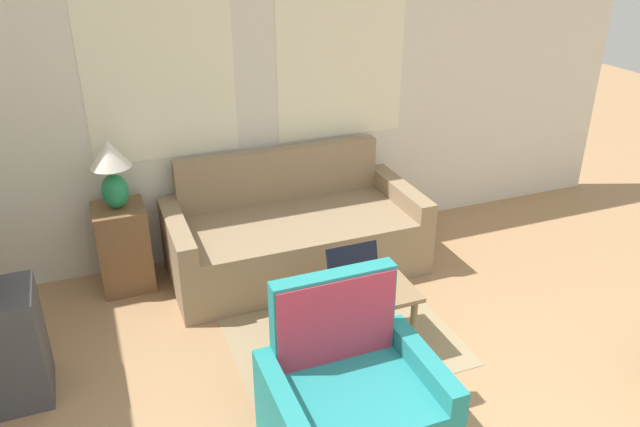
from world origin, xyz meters
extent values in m
cube|color=silver|center=(0.00, 3.58, 1.30)|extent=(6.76, 0.05, 2.60)
cube|color=white|center=(-0.81, 3.55, 1.55)|extent=(1.10, 0.01, 1.30)
cube|color=white|center=(0.63, 3.55, 1.55)|extent=(1.10, 0.01, 1.30)
cube|color=#9E8966|center=(0.02, 2.49, 0.00)|extent=(1.48, 2.04, 0.01)
cube|color=#937A5B|center=(0.04, 3.03, 0.23)|extent=(1.69, 0.93, 0.46)
cube|color=#937A5B|center=(0.04, 3.43, 0.45)|extent=(1.69, 0.12, 0.90)
cube|color=#937A5B|center=(-0.88, 3.03, 0.30)|extent=(0.14, 0.93, 0.61)
cube|color=#937A5B|center=(0.96, 3.03, 0.30)|extent=(0.14, 0.93, 0.61)
cube|color=teal|center=(-0.31, 1.14, 0.21)|extent=(0.68, 0.70, 0.42)
cube|color=teal|center=(-0.31, 1.44, 0.47)|extent=(0.68, 0.10, 0.95)
cube|color=teal|center=(0.09, 1.14, 0.27)|extent=(0.10, 0.70, 0.54)
cube|color=#B23347|center=(-0.31, 1.38, 0.59)|extent=(0.66, 0.01, 0.68)
cube|color=brown|center=(-1.25, 3.29, 0.33)|extent=(0.38, 0.38, 0.67)
ellipsoid|color=#1E8451|center=(-1.25, 3.29, 0.80)|extent=(0.19, 0.19, 0.26)
cylinder|color=tan|center=(-1.25, 3.29, 0.96)|extent=(0.02, 0.02, 0.06)
cone|color=white|center=(-1.25, 3.29, 1.08)|extent=(0.29, 0.29, 0.19)
cube|color=#8E704C|center=(0.02, 1.95, 0.43)|extent=(0.82, 0.49, 0.03)
cylinder|color=#8E704C|center=(-0.34, 1.75, 0.21)|extent=(0.04, 0.04, 0.42)
cylinder|color=#8E704C|center=(0.38, 1.75, 0.21)|extent=(0.04, 0.04, 0.42)
cylinder|color=#8E704C|center=(-0.34, 2.14, 0.21)|extent=(0.04, 0.04, 0.42)
cylinder|color=#8E704C|center=(0.38, 2.14, 0.21)|extent=(0.04, 0.04, 0.42)
cube|color=#47474C|center=(0.10, 1.95, 0.46)|extent=(0.36, 0.22, 0.02)
cube|color=black|center=(0.10, 2.09, 0.57)|extent=(0.36, 0.07, 0.22)
cylinder|color=white|center=(-0.17, 2.00, 0.50)|extent=(0.10, 0.10, 0.11)
camera|label=1|loc=(-1.37, -1.09, 2.62)|focal=35.00mm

